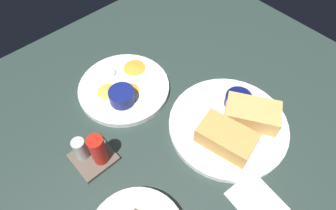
{
  "coord_description": "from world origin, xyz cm",
  "views": [
    {
      "loc": [
        -25.99,
        31.92,
        62.83
      ],
      "look_at": [
        6.39,
        2.51,
        3.0
      ],
      "focal_mm": 31.21,
      "sensor_mm": 36.0,
      "label": 1
    }
  ],
  "objects": [
    {
      "name": "plate_chips_companion",
      "position": [
        20.0,
        6.49,
        0.8
      ],
      "size": [
        24.83,
        24.83,
        1.6
      ],
      "primitive_type": "cylinder",
      "color": "white",
      "rests_on": "ground_plane"
    },
    {
      "name": "spoon_by_dark_ramekin",
      "position": [
        -8.52,
        -7.81,
        1.96
      ],
      "size": [
        8.0,
        8.06,
        0.8
      ],
      "color": "silver",
      "rests_on": "plate_sandwich_main"
    },
    {
      "name": "sandwich_half_near",
      "position": [
        -10.14,
        -0.65,
        4.0
      ],
      "size": [
        14.5,
        10.36,
        4.8
      ],
      "color": "tan",
      "rests_on": "plate_sandwich_main"
    },
    {
      "name": "condiment_caddy",
      "position": [
        7.85,
        24.18,
        3.41
      ],
      "size": [
        9.0,
        9.0,
        9.5
      ],
      "color": "brown",
      "rests_on": "ground_plane"
    },
    {
      "name": "ramekin_light_gravy",
      "position": [
        16.28,
        9.59,
        3.52
      ],
      "size": [
        6.77,
        6.77,
        3.57
      ],
      "color": "navy",
      "rests_on": "plate_chips_companion"
    },
    {
      "name": "plantain_chip_scatter",
      "position": [
        20.88,
        5.86,
        1.9
      ],
      "size": [
        12.32,
        17.97,
        0.6
      ],
      "color": "gold",
      "rests_on": "plate_chips_companion"
    },
    {
      "name": "sandwich_half_far",
      "position": [
        -9.95,
        -10.43,
        4.0
      ],
      "size": [
        15.04,
        13.48,
        4.8
      ],
      "color": "tan",
      "rests_on": "plate_sandwich_main"
    },
    {
      "name": "ramekin_dark_sauce",
      "position": [
        -4.7,
        -11.67,
        3.36
      ],
      "size": [
        6.74,
        6.74,
        3.25
      ],
      "color": "#0C144C",
      "rests_on": "plate_sandwich_main"
    },
    {
      "name": "plate_sandwich_main",
      "position": [
        -7.22,
        -5.48,
        0.8
      ],
      "size": [
        29.73,
        29.73,
        1.6
      ],
      "primitive_type": "cylinder",
      "color": "white",
      "rests_on": "ground_plane"
    },
    {
      "name": "paper_napkin_folded",
      "position": [
        -23.84,
        4.24,
        0.2
      ],
      "size": [
        11.82,
        10.02,
        0.4
      ],
      "primitive_type": "cube",
      "rotation": [
        0.0,
        0.0,
        -0.1
      ],
      "color": "white",
      "rests_on": "ground_plane"
    },
    {
      "name": "ground_plane",
      "position": [
        0.0,
        0.0,
        -1.5
      ],
      "size": [
        110.0,
        110.0,
        3.0
      ],
      "primitive_type": "cube",
      "color": "#283833"
    },
    {
      "name": "spoon_by_gravy_ramekin",
      "position": [
        25.15,
        5.99,
        1.96
      ],
      "size": [
        9.95,
        2.5,
        0.8
      ],
      "color": "silver",
      "rests_on": "plate_chips_companion"
    }
  ]
}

